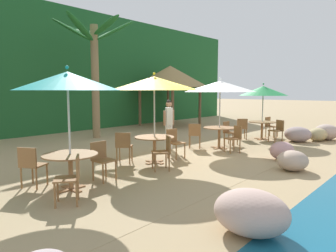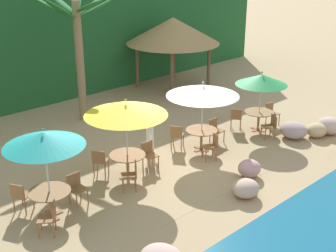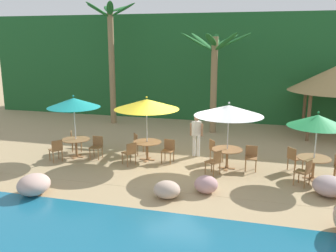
% 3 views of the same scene
% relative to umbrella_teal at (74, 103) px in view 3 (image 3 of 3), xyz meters
% --- Properties ---
extents(ground_plane, '(120.00, 120.00, 0.00)m').
position_rel_umbrella_teal_xyz_m(ground_plane, '(4.25, 0.24, -2.20)').
color(ground_plane, tan).
extents(terrace_deck, '(18.00, 5.20, 0.01)m').
position_rel_umbrella_teal_xyz_m(terrace_deck, '(4.25, 0.24, -2.19)').
color(terrace_deck, tan).
rests_on(terrace_deck, ground).
extents(foliage_backdrop, '(28.00, 2.40, 6.00)m').
position_rel_umbrella_teal_xyz_m(foliage_backdrop, '(4.25, 9.24, 0.80)').
color(foliage_backdrop, '#1E5628').
rests_on(foliage_backdrop, ground).
extents(rock_seawall, '(14.00, 3.62, 0.83)m').
position_rel_umbrella_teal_xyz_m(rock_seawall, '(8.01, -3.11, -1.86)').
color(rock_seawall, tan).
rests_on(rock_seawall, ground).
extents(umbrella_teal, '(2.05, 2.05, 2.50)m').
position_rel_umbrella_teal_xyz_m(umbrella_teal, '(0.00, 0.00, 0.00)').
color(umbrella_teal, silver).
rests_on(umbrella_teal, ground).
extents(dining_table_teal, '(1.10, 1.10, 0.74)m').
position_rel_umbrella_teal_xyz_m(dining_table_teal, '(0.00, 0.00, -1.58)').
color(dining_table_teal, olive).
rests_on(dining_table_teal, ground).
extents(chair_teal_seaward, '(0.43, 0.43, 0.87)m').
position_rel_umbrella_teal_xyz_m(chair_teal_seaward, '(0.85, 0.10, -1.68)').
color(chair_teal_seaward, olive).
rests_on(chair_teal_seaward, ground).
extents(chair_teal_inland, '(0.57, 0.57, 0.87)m').
position_rel_umbrella_teal_xyz_m(chair_teal_inland, '(-0.48, 0.71, -1.68)').
color(chair_teal_inland, olive).
rests_on(chair_teal_inland, ground).
extents(chair_teal_left, '(0.59, 0.59, 0.87)m').
position_rel_umbrella_teal_xyz_m(chair_teal_left, '(-0.43, -0.74, -1.68)').
color(chair_teal_left, olive).
rests_on(chair_teal_left, ground).
extents(umbrella_yellow, '(2.47, 2.47, 2.51)m').
position_rel_umbrella_teal_xyz_m(umbrella_yellow, '(2.85, 0.37, 0.01)').
color(umbrella_yellow, silver).
rests_on(umbrella_yellow, ground).
extents(dining_table_yellow, '(1.10, 1.10, 0.74)m').
position_rel_umbrella_teal_xyz_m(dining_table_yellow, '(2.85, 0.37, -1.58)').
color(dining_table_yellow, olive).
rests_on(dining_table_yellow, ground).
extents(chair_yellow_seaward, '(0.46, 0.47, 0.87)m').
position_rel_umbrella_teal_xyz_m(chair_yellow_seaward, '(3.71, 0.37, -1.68)').
color(chair_yellow_seaward, olive).
rests_on(chair_yellow_seaward, ground).
extents(chair_yellow_inland, '(0.59, 0.59, 0.87)m').
position_rel_umbrella_teal_xyz_m(chair_yellow_inland, '(2.26, 0.99, -1.68)').
color(chair_yellow_inland, olive).
rests_on(chair_yellow_inland, ground).
extents(chair_yellow_left, '(0.59, 0.59, 0.87)m').
position_rel_umbrella_teal_xyz_m(chair_yellow_left, '(2.43, -0.37, -1.68)').
color(chair_yellow_left, olive).
rests_on(chair_yellow_left, ground).
extents(umbrella_white, '(2.45, 2.45, 2.46)m').
position_rel_umbrella_teal_xyz_m(umbrella_white, '(5.95, 0.20, -0.04)').
color(umbrella_white, silver).
rests_on(umbrella_white, ground).
extents(dining_table_white, '(1.10, 1.10, 0.74)m').
position_rel_umbrella_teal_xyz_m(dining_table_white, '(5.95, 0.20, -1.58)').
color(dining_table_white, olive).
rests_on(dining_table_white, ground).
extents(chair_white_seaward, '(0.43, 0.44, 0.87)m').
position_rel_umbrella_teal_xyz_m(chair_white_seaward, '(6.80, 0.31, -1.68)').
color(chair_white_seaward, olive).
rests_on(chair_white_seaward, ground).
extents(chair_white_inland, '(0.59, 0.59, 0.87)m').
position_rel_umbrella_teal_xyz_m(chair_white_inland, '(5.40, 0.85, -1.68)').
color(chair_white_inland, olive).
rests_on(chair_white_inland, ground).
extents(chair_white_left, '(0.58, 0.57, 0.87)m').
position_rel_umbrella_teal_xyz_m(chair_white_left, '(5.62, -0.59, -1.68)').
color(chair_white_left, olive).
rests_on(chair_white_left, ground).
extents(umbrella_green, '(1.93, 1.93, 2.31)m').
position_rel_umbrella_teal_xyz_m(umbrella_green, '(8.86, -0.05, -0.19)').
color(umbrella_green, silver).
rests_on(umbrella_green, ground).
extents(dining_table_green, '(1.10, 1.10, 0.74)m').
position_rel_umbrella_teal_xyz_m(dining_table_green, '(8.86, -0.05, -1.58)').
color(dining_table_green, olive).
rests_on(dining_table_green, ground).
extents(chair_green_inland, '(0.60, 0.59, 0.87)m').
position_rel_umbrella_teal_xyz_m(chair_green_inland, '(8.26, 0.56, -1.68)').
color(chair_green_inland, olive).
rests_on(chair_green_inland, ground).
extents(chair_green_left, '(0.58, 0.57, 0.87)m').
position_rel_umbrella_teal_xyz_m(chair_green_left, '(8.53, -0.84, -1.68)').
color(chair_green_left, olive).
rests_on(chair_green_left, ground).
extents(palm_tree_nearest, '(2.84, 2.76, 6.49)m').
position_rel_umbrella_teal_xyz_m(palm_tree_nearest, '(-1.08, 6.18, 2.07)').
color(palm_tree_nearest, olive).
rests_on(palm_tree_nearest, ground).
extents(palm_tree_second, '(3.37, 3.48, 4.95)m').
position_rel_umbrella_teal_xyz_m(palm_tree_second, '(4.65, 5.52, 1.29)').
color(palm_tree_second, olive).
rests_on(palm_tree_second, ground).
extents(waiter_in_white, '(0.52, 0.39, 1.70)m').
position_rel_umbrella_teal_xyz_m(waiter_in_white, '(4.59, 1.35, -1.21)').
color(waiter_in_white, white).
rests_on(waiter_in_white, ground).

